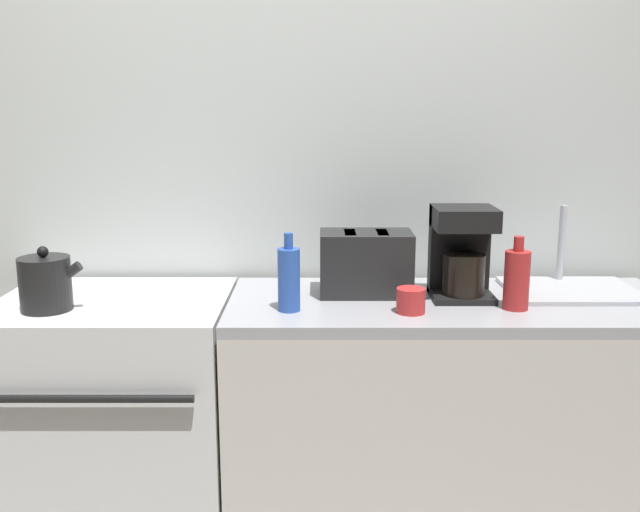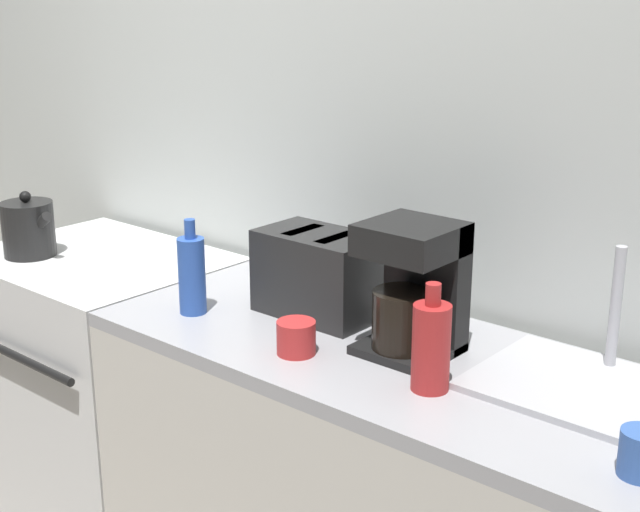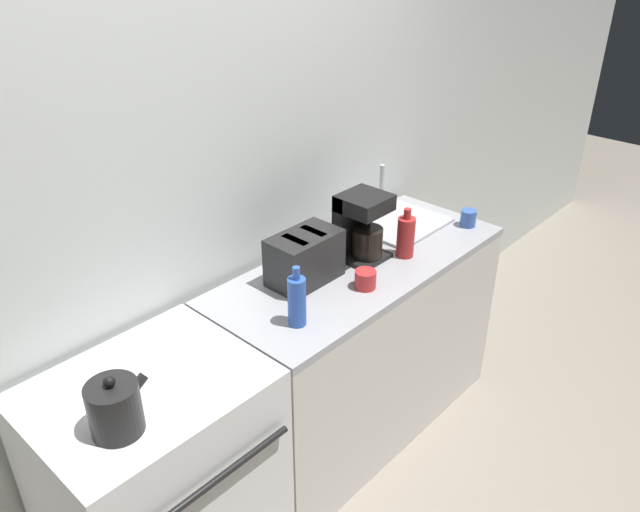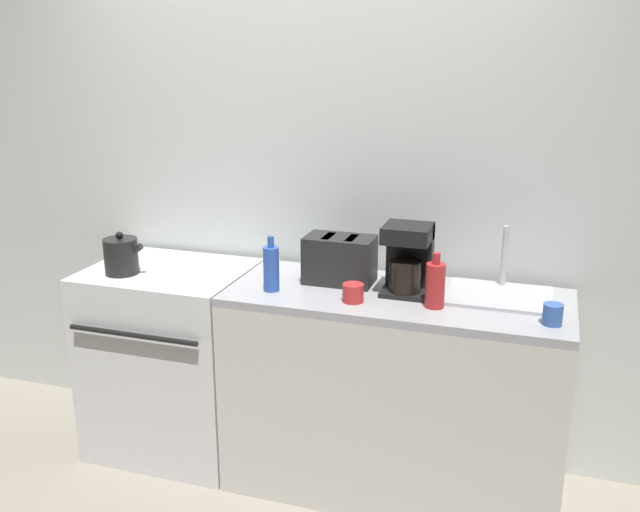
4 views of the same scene
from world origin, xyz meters
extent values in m
cube|color=silver|center=(0.00, 0.66, 1.30)|extent=(8.00, 0.05, 2.60)
cube|color=silver|center=(-0.59, 0.30, 0.47)|extent=(0.75, 0.61, 0.94)
cube|color=black|center=(-0.59, 0.30, 0.93)|extent=(0.73, 0.59, 0.02)
cylinder|color=black|center=(-0.76, 0.18, 0.93)|extent=(0.19, 0.19, 0.01)
cylinder|color=black|center=(-0.43, 0.18, 0.93)|extent=(0.19, 0.19, 0.01)
cylinder|color=black|center=(-0.76, 0.43, 0.93)|extent=(0.19, 0.19, 0.01)
cylinder|color=black|center=(-0.43, 0.43, 0.93)|extent=(0.19, 0.19, 0.01)
cylinder|color=black|center=(-0.59, -0.03, 0.73)|extent=(0.64, 0.02, 0.02)
cube|color=#A3A3A8|center=(0.52, 0.30, 0.92)|extent=(1.46, 0.60, 0.04)
cylinder|color=black|center=(-0.76, 0.18, 1.02)|extent=(0.16, 0.16, 0.17)
sphere|color=black|center=(-0.76, 0.18, 1.12)|extent=(0.03, 0.03, 0.03)
cylinder|color=black|center=(-0.68, 0.18, 1.05)|extent=(0.09, 0.03, 0.07)
cube|color=black|center=(0.24, 0.37, 1.04)|extent=(0.31, 0.18, 0.21)
cube|color=black|center=(0.19, 0.37, 1.14)|extent=(0.04, 0.13, 0.01)
cube|color=black|center=(0.29, 0.37, 1.14)|extent=(0.04, 0.13, 0.01)
cube|color=black|center=(0.55, 0.32, 0.95)|extent=(0.20, 0.19, 0.02)
cube|color=black|center=(0.55, 0.39, 1.09)|extent=(0.20, 0.06, 0.30)
cube|color=black|center=(0.55, 0.32, 1.20)|extent=(0.20, 0.19, 0.07)
cylinder|color=black|center=(0.55, 0.30, 1.02)|extent=(0.14, 0.14, 0.13)
cube|color=#B7B7BC|center=(0.94, 0.39, 0.94)|extent=(0.43, 0.34, 0.01)
cylinder|color=silver|center=(0.94, 0.52, 1.08)|extent=(0.02, 0.02, 0.28)
cylinder|color=#2D56B7|center=(-0.01, 0.18, 1.03)|extent=(0.07, 0.07, 0.20)
cylinder|color=#2D56B7|center=(-0.01, 0.18, 1.16)|extent=(0.03, 0.03, 0.05)
cylinder|color=#B72828|center=(0.70, 0.19, 1.03)|extent=(0.08, 0.08, 0.18)
cylinder|color=#B72828|center=(0.70, 0.19, 1.14)|extent=(0.03, 0.03, 0.05)
cylinder|color=red|center=(0.36, 0.15, 0.97)|extent=(0.09, 0.09, 0.08)
camera|label=1|loc=(0.09, -1.94, 1.56)|focal=40.00mm
camera|label=2|loc=(1.61, -1.22, 1.74)|focal=50.00mm
camera|label=3|loc=(-1.36, -1.19, 2.29)|focal=35.00mm
camera|label=4|loc=(1.10, -2.53, 1.97)|focal=40.00mm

